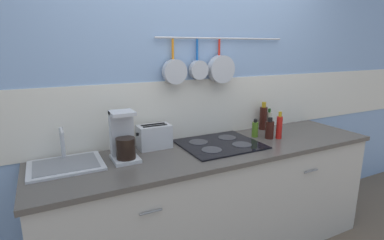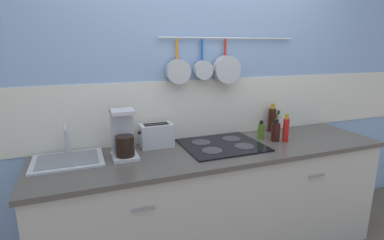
{
  "view_description": "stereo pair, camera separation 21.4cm",
  "coord_description": "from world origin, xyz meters",
  "px_view_note": "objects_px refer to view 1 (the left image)",
  "views": [
    {
      "loc": [
        -1.16,
        -1.85,
        1.66
      ],
      "look_at": [
        -0.22,
        0.0,
        1.15
      ],
      "focal_mm": 28.0,
      "sensor_mm": 36.0,
      "label": 1
    },
    {
      "loc": [
        -0.96,
        -1.94,
        1.66
      ],
      "look_at": [
        -0.22,
        0.0,
        1.15
      ],
      "focal_mm": 28.0,
      "sensor_mm": 36.0,
      "label": 2
    }
  ],
  "objects_px": {
    "bottle_olive_oil": "(255,129)",
    "bottle_sesame_oil": "(269,120)",
    "toaster": "(154,136)",
    "bottle_cooking_wine": "(263,117)",
    "bottle_hot_sauce": "(270,129)",
    "bottle_vinegar": "(279,127)",
    "coffee_maker": "(123,140)"
  },
  "relations": [
    {
      "from": "bottle_olive_oil",
      "to": "bottle_sesame_oil",
      "type": "distance_m",
      "value": 0.33
    },
    {
      "from": "toaster",
      "to": "bottle_cooking_wine",
      "type": "distance_m",
      "value": 1.09
    },
    {
      "from": "bottle_hot_sauce",
      "to": "bottle_vinegar",
      "type": "relative_size",
      "value": 0.79
    },
    {
      "from": "bottle_hot_sauce",
      "to": "coffee_maker",
      "type": "bearing_deg",
      "value": 176.21
    },
    {
      "from": "coffee_maker",
      "to": "bottle_hot_sauce",
      "type": "relative_size",
      "value": 1.87
    },
    {
      "from": "coffee_maker",
      "to": "bottle_cooking_wine",
      "type": "height_order",
      "value": "coffee_maker"
    },
    {
      "from": "bottle_olive_oil",
      "to": "bottle_hot_sauce",
      "type": "relative_size",
      "value": 0.86
    },
    {
      "from": "bottle_olive_oil",
      "to": "toaster",
      "type": "bearing_deg",
      "value": 172.6
    },
    {
      "from": "bottle_vinegar",
      "to": "bottle_cooking_wine",
      "type": "xyz_separation_m",
      "value": [
        0.07,
        0.29,
        0.01
      ]
    },
    {
      "from": "bottle_cooking_wine",
      "to": "bottle_sesame_oil",
      "type": "relative_size",
      "value": 1.36
    },
    {
      "from": "bottle_vinegar",
      "to": "toaster",
      "type": "bearing_deg",
      "value": 166.37
    },
    {
      "from": "toaster",
      "to": "bottle_hot_sauce",
      "type": "distance_m",
      "value": 0.97
    },
    {
      "from": "coffee_maker",
      "to": "bottle_vinegar",
      "type": "relative_size",
      "value": 1.47
    },
    {
      "from": "bottle_olive_oil",
      "to": "bottle_cooking_wine",
      "type": "bearing_deg",
      "value": 35.73
    },
    {
      "from": "bottle_vinegar",
      "to": "bottle_sesame_oil",
      "type": "relative_size",
      "value": 1.21
    },
    {
      "from": "toaster",
      "to": "coffee_maker",
      "type": "bearing_deg",
      "value": -154.07
    },
    {
      "from": "bottle_vinegar",
      "to": "bottle_sesame_oil",
      "type": "height_order",
      "value": "bottle_vinegar"
    },
    {
      "from": "bottle_hot_sauce",
      "to": "bottle_sesame_oil",
      "type": "height_order",
      "value": "bottle_sesame_oil"
    },
    {
      "from": "bottle_olive_oil",
      "to": "bottle_cooking_wine",
      "type": "distance_m",
      "value": 0.27
    },
    {
      "from": "toaster",
      "to": "bottle_hot_sauce",
      "type": "relative_size",
      "value": 1.46
    },
    {
      "from": "bottle_cooking_wine",
      "to": "coffee_maker",
      "type": "bearing_deg",
      "value": -172.73
    },
    {
      "from": "toaster",
      "to": "bottle_sesame_oil",
      "type": "height_order",
      "value": "bottle_sesame_oil"
    },
    {
      "from": "coffee_maker",
      "to": "bottle_olive_oil",
      "type": "relative_size",
      "value": 2.18
    },
    {
      "from": "bottle_olive_oil",
      "to": "bottle_vinegar",
      "type": "relative_size",
      "value": 0.67
    },
    {
      "from": "bottle_hot_sauce",
      "to": "bottle_vinegar",
      "type": "bearing_deg",
      "value": -26.8
    },
    {
      "from": "toaster",
      "to": "bottle_olive_oil",
      "type": "distance_m",
      "value": 0.88
    },
    {
      "from": "bottle_olive_oil",
      "to": "bottle_hot_sauce",
      "type": "bearing_deg",
      "value": -52.67
    },
    {
      "from": "coffee_maker",
      "to": "bottle_sesame_oil",
      "type": "height_order",
      "value": "coffee_maker"
    },
    {
      "from": "coffee_maker",
      "to": "bottle_hot_sauce",
      "type": "xyz_separation_m",
      "value": [
        1.22,
        -0.08,
        -0.06
      ]
    },
    {
      "from": "bottle_olive_oil",
      "to": "bottle_cooking_wine",
      "type": "height_order",
      "value": "bottle_cooking_wine"
    },
    {
      "from": "toaster",
      "to": "bottle_olive_oil",
      "type": "height_order",
      "value": "toaster"
    },
    {
      "from": "bottle_vinegar",
      "to": "bottle_cooking_wine",
      "type": "relative_size",
      "value": 0.89
    }
  ]
}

